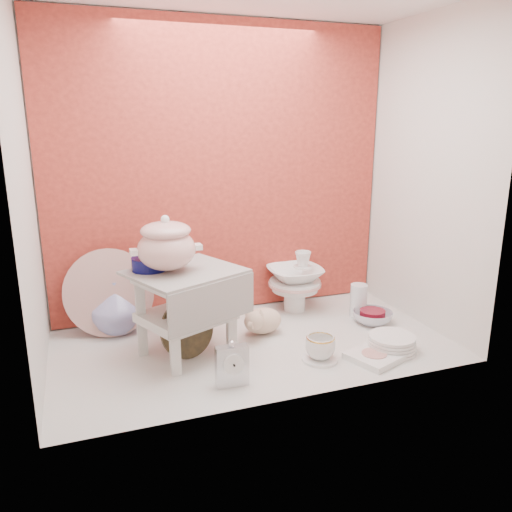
{
  "coord_description": "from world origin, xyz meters",
  "views": [
    {
      "loc": [
        -0.72,
        -2.05,
        1.02
      ],
      "look_at": [
        0.02,
        0.02,
        0.42
      ],
      "focal_mm": 35.67,
      "sensor_mm": 36.0,
      "label": 1
    }
  ],
  "objects_px": {
    "step_stool": "(186,312)",
    "gold_rim_teacup": "(320,347)",
    "floral_platter": "(109,293)",
    "crystal_bowl": "(372,317)",
    "mantel_clock": "(232,364)",
    "dinner_plate_stack": "(392,343)",
    "soup_tureen": "(166,244)",
    "plush_pig": "(263,320)",
    "blue_white_vase": "(116,307)",
    "porcelain_tower": "(295,281)"
  },
  "relations": [
    {
      "from": "step_stool",
      "to": "floral_platter",
      "type": "distance_m",
      "value": 0.45
    },
    {
      "from": "dinner_plate_stack",
      "to": "porcelain_tower",
      "type": "distance_m",
      "value": 0.66
    },
    {
      "from": "plush_pig",
      "to": "porcelain_tower",
      "type": "relative_size",
      "value": 0.72
    },
    {
      "from": "blue_white_vase",
      "to": "dinner_plate_stack",
      "type": "bearing_deg",
      "value": -29.21
    },
    {
      "from": "soup_tureen",
      "to": "mantel_clock",
      "type": "height_order",
      "value": "soup_tureen"
    },
    {
      "from": "crystal_bowl",
      "to": "mantel_clock",
      "type": "bearing_deg",
      "value": -157.31
    },
    {
      "from": "soup_tureen",
      "to": "mantel_clock",
      "type": "bearing_deg",
      "value": -63.3
    },
    {
      "from": "step_stool",
      "to": "mantel_clock",
      "type": "distance_m",
      "value": 0.37
    },
    {
      "from": "floral_platter",
      "to": "plush_pig",
      "type": "bearing_deg",
      "value": -20.21
    },
    {
      "from": "blue_white_vase",
      "to": "dinner_plate_stack",
      "type": "height_order",
      "value": "blue_white_vase"
    },
    {
      "from": "step_stool",
      "to": "gold_rim_teacup",
      "type": "height_order",
      "value": "step_stool"
    },
    {
      "from": "soup_tureen",
      "to": "plush_pig",
      "type": "distance_m",
      "value": 0.64
    },
    {
      "from": "step_stool",
      "to": "plush_pig",
      "type": "xyz_separation_m",
      "value": [
        0.39,
        0.08,
        -0.12
      ]
    },
    {
      "from": "step_stool",
      "to": "floral_platter",
      "type": "relative_size",
      "value": 1.04
    },
    {
      "from": "mantel_clock",
      "to": "dinner_plate_stack",
      "type": "xyz_separation_m",
      "value": [
        0.77,
        0.05,
        -0.06
      ]
    },
    {
      "from": "floral_platter",
      "to": "gold_rim_teacup",
      "type": "xyz_separation_m",
      "value": [
        0.83,
        -0.6,
        -0.15
      ]
    },
    {
      "from": "step_stool",
      "to": "dinner_plate_stack",
      "type": "distance_m",
      "value": 0.93
    },
    {
      "from": "step_stool",
      "to": "gold_rim_teacup",
      "type": "distance_m",
      "value": 0.6
    },
    {
      "from": "step_stool",
      "to": "floral_platter",
      "type": "xyz_separation_m",
      "value": [
        -0.3,
        0.33,
        0.02
      ]
    },
    {
      "from": "crystal_bowl",
      "to": "gold_rim_teacup",
      "type": "bearing_deg",
      "value": -147.14
    },
    {
      "from": "soup_tureen",
      "to": "gold_rim_teacup",
      "type": "relative_size",
      "value": 2.22
    },
    {
      "from": "dinner_plate_stack",
      "to": "plush_pig",
      "type": "bearing_deg",
      "value": 142.42
    },
    {
      "from": "mantel_clock",
      "to": "crystal_bowl",
      "type": "height_order",
      "value": "mantel_clock"
    },
    {
      "from": "dinner_plate_stack",
      "to": "mantel_clock",
      "type": "bearing_deg",
      "value": -176.18
    },
    {
      "from": "blue_white_vase",
      "to": "crystal_bowl",
      "type": "xyz_separation_m",
      "value": [
        1.24,
        -0.33,
        -0.1
      ]
    },
    {
      "from": "mantel_clock",
      "to": "porcelain_tower",
      "type": "height_order",
      "value": "porcelain_tower"
    },
    {
      "from": "dinner_plate_stack",
      "to": "crystal_bowl",
      "type": "relative_size",
      "value": 1.1
    },
    {
      "from": "gold_rim_teacup",
      "to": "dinner_plate_stack",
      "type": "height_order",
      "value": "gold_rim_teacup"
    },
    {
      "from": "gold_rim_teacup",
      "to": "crystal_bowl",
      "type": "height_order",
      "value": "gold_rim_teacup"
    },
    {
      "from": "mantel_clock",
      "to": "porcelain_tower",
      "type": "distance_m",
      "value": 0.87
    },
    {
      "from": "soup_tureen",
      "to": "floral_platter",
      "type": "xyz_separation_m",
      "value": [
        -0.23,
        0.33,
        -0.3
      ]
    },
    {
      "from": "floral_platter",
      "to": "plush_pig",
      "type": "xyz_separation_m",
      "value": [
        0.69,
        -0.26,
        -0.14
      ]
    },
    {
      "from": "floral_platter",
      "to": "dinner_plate_stack",
      "type": "distance_m",
      "value": 1.34
    },
    {
      "from": "blue_white_vase",
      "to": "mantel_clock",
      "type": "xyz_separation_m",
      "value": [
        0.38,
        -0.69,
        -0.03
      ]
    },
    {
      "from": "blue_white_vase",
      "to": "porcelain_tower",
      "type": "relative_size",
      "value": 0.78
    },
    {
      "from": "dinner_plate_stack",
      "to": "floral_platter",
      "type": "bearing_deg",
      "value": 151.94
    },
    {
      "from": "soup_tureen",
      "to": "dinner_plate_stack",
      "type": "xyz_separation_m",
      "value": [
        0.95,
        -0.3,
        -0.47
      ]
    },
    {
      "from": "dinner_plate_stack",
      "to": "crystal_bowl",
      "type": "bearing_deg",
      "value": 73.04
    },
    {
      "from": "blue_white_vase",
      "to": "step_stool",
      "type": "bearing_deg",
      "value": -51.8
    },
    {
      "from": "floral_platter",
      "to": "porcelain_tower",
      "type": "bearing_deg",
      "value": -0.81
    },
    {
      "from": "blue_white_vase",
      "to": "gold_rim_teacup",
      "type": "xyz_separation_m",
      "value": [
        0.8,
        -0.62,
        -0.07
      ]
    },
    {
      "from": "crystal_bowl",
      "to": "step_stool",
      "type": "bearing_deg",
      "value": -178.95
    },
    {
      "from": "floral_platter",
      "to": "crystal_bowl",
      "type": "xyz_separation_m",
      "value": [
        1.27,
        -0.32,
        -0.18
      ]
    },
    {
      "from": "porcelain_tower",
      "to": "dinner_plate_stack",
      "type": "bearing_deg",
      "value": -71.3
    },
    {
      "from": "plush_pig",
      "to": "porcelain_tower",
      "type": "xyz_separation_m",
      "value": [
        0.28,
        0.24,
        0.09
      ]
    },
    {
      "from": "porcelain_tower",
      "to": "plush_pig",
      "type": "bearing_deg",
      "value": -138.77
    },
    {
      "from": "mantel_clock",
      "to": "dinner_plate_stack",
      "type": "height_order",
      "value": "mantel_clock"
    },
    {
      "from": "dinner_plate_stack",
      "to": "crystal_bowl",
      "type": "height_order",
      "value": "dinner_plate_stack"
    },
    {
      "from": "step_stool",
      "to": "gold_rim_teacup",
      "type": "relative_size",
      "value": 3.44
    },
    {
      "from": "soup_tureen",
      "to": "porcelain_tower",
      "type": "xyz_separation_m",
      "value": [
        0.74,
        0.32,
        -0.34
      ]
    }
  ]
}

